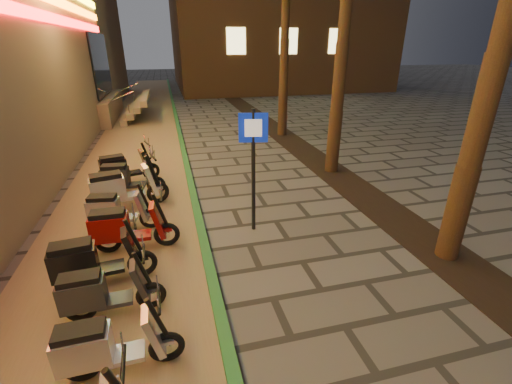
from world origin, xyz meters
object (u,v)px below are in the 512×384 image
object	(u,v)px
pedestrian_sign	(253,155)
scooter_12	(123,168)
scooter_5	(105,347)
scooter_6	(100,292)
scooter_7	(91,261)
scooter_9	(115,210)
scooter_8	(124,228)
scooter_10	(120,189)
scooter_11	(125,178)

from	to	relation	value
pedestrian_sign	scooter_12	size ratio (longest dim) A/B	1.60
scooter_5	scooter_6	xyz separation A→B (m)	(-0.21, 1.06, -0.00)
scooter_7	scooter_9	bearing A→B (deg)	78.98
scooter_5	scooter_8	distance (m)	2.88
scooter_8	scooter_12	xyz separation A→B (m)	(-0.36, 3.71, 0.00)
scooter_8	scooter_9	bearing A→B (deg)	107.51
scooter_5	scooter_10	bearing A→B (deg)	91.52
scooter_6	scooter_8	distance (m)	1.83
scooter_12	scooter_10	bearing A→B (deg)	-103.13
scooter_11	scooter_12	size ratio (longest dim) A/B	0.99
scooter_5	scooter_6	size ratio (longest dim) A/B	1.00
scooter_5	scooter_12	xyz separation A→B (m)	(-0.39, 6.60, 0.06)
scooter_10	scooter_9	bearing A→B (deg)	-105.58
scooter_5	scooter_6	distance (m)	1.08
scooter_12	scooter_6	bearing A→B (deg)	-104.97
scooter_7	scooter_10	bearing A→B (deg)	79.89
scooter_9	scooter_7	bearing A→B (deg)	-84.58
scooter_5	scooter_9	distance (m)	3.84
pedestrian_sign	scooter_9	size ratio (longest dim) A/B	1.74
scooter_6	scooter_10	world-z (taller)	scooter_10
scooter_6	scooter_5	bearing A→B (deg)	-81.21
scooter_11	scooter_12	xyz separation A→B (m)	(-0.14, 0.87, 0.01)
scooter_5	scooter_7	xyz separation A→B (m)	(-0.45, 1.86, 0.05)
scooter_5	scooter_11	size ratio (longest dim) A/B	0.90
scooter_10	scooter_8	bearing A→B (deg)	-96.82
scooter_5	scooter_8	world-z (taller)	scooter_8
pedestrian_sign	scooter_12	distance (m)	4.77
scooter_10	scooter_12	distance (m)	1.78
scooter_8	scooter_7	bearing A→B (deg)	-110.85
scooter_7	scooter_8	xyz separation A→B (m)	(0.42, 1.02, 0.00)
scooter_9	scooter_5	bearing A→B (deg)	-75.76
scooter_5	scooter_8	size ratio (longest dim) A/B	0.89
pedestrian_sign	scooter_12	bearing A→B (deg)	142.46
pedestrian_sign	scooter_5	world-z (taller)	pedestrian_sign
scooter_6	scooter_12	bearing A→B (deg)	89.30
scooter_9	scooter_11	world-z (taller)	scooter_11
scooter_9	scooter_11	size ratio (longest dim) A/B	0.93
scooter_10	scooter_11	world-z (taller)	scooter_10
scooter_7	scooter_9	world-z (taller)	scooter_7
scooter_7	scooter_8	bearing A→B (deg)	60.94
scooter_11	scooter_5	bearing A→B (deg)	-81.41
scooter_10	scooter_11	xyz separation A→B (m)	(0.03, 0.91, -0.06)
scooter_5	scooter_10	size ratio (longest dim) A/B	0.80
pedestrian_sign	scooter_10	xyz separation A→B (m)	(-2.88, 1.74, -1.14)
scooter_12	scooter_8	bearing A→B (deg)	-101.30
scooter_11	scooter_12	bearing A→B (deg)	105.34
scooter_10	scooter_6	bearing A→B (deg)	-103.03
scooter_7	scooter_6	bearing A→B (deg)	-80.15
scooter_6	scooter_11	world-z (taller)	scooter_11
scooter_8	scooter_12	size ratio (longest dim) A/B	1.00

